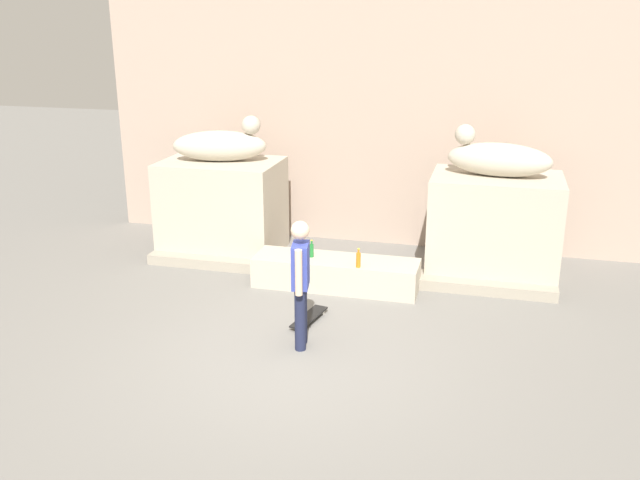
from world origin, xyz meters
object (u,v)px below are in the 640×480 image
skateboard (309,317)px  bottle_orange (358,260)px  statue_reclining_left (222,145)px  skater (301,279)px  bottle_green (312,250)px  statue_reclining_right (497,158)px

skateboard → bottle_orange: (0.47, 1.06, 0.52)m
statue_reclining_left → skater: 4.08m
statue_reclining_left → bottle_green: size_ratio=6.04×
statue_reclining_left → bottle_green: 2.60m
skater → statue_reclining_left: bearing=25.4°
statue_reclining_right → bottle_green: bearing=30.9°
statue_reclining_right → skateboard: 3.89m
skater → skateboard: skater is taller
skateboard → bottle_green: size_ratio=2.95×
skateboard → bottle_orange: bottle_orange is taller
skater → bottle_orange: skater is taller
skateboard → statue_reclining_left: bearing=53.0°
statue_reclining_left → bottle_orange: (2.68, -1.42, -1.34)m
statue_reclining_right → skateboard: (-2.35, -2.47, -1.86)m
statue_reclining_right → bottle_green: size_ratio=5.95×
statue_reclining_left → skater: size_ratio=1.01×
bottle_orange → skateboard: bearing=-114.1°
bottle_orange → statue_reclining_left: bearing=152.1°
statue_reclining_right → bottle_orange: (-1.88, -1.42, -1.34)m
statue_reclining_left → statue_reclining_right: bearing=-13.1°
statue_reclining_right → bottle_green: (-2.67, -1.15, -1.35)m
skateboard → bottle_orange: 1.27m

